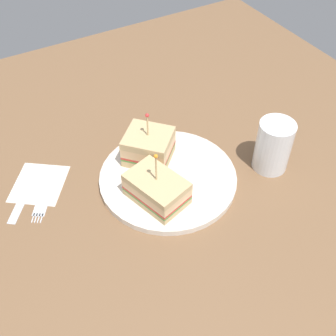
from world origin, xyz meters
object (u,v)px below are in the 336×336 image
object	(u,v)px
plate	(168,178)
drink_glass	(273,148)
fork	(43,201)
sandwich_half_back	(157,189)
sandwich_half_front	(149,146)
napkin	(39,184)
knife	(23,197)

from	to	relation	value
plate	drink_glass	world-z (taller)	drink_glass
fork	sandwich_half_back	bearing A→B (deg)	149.32
sandwich_half_front	fork	size ratio (longest dim) A/B	0.99
plate	napkin	size ratio (longest dim) A/B	2.53
plate	sandwich_half_front	bearing A→B (deg)	-82.43
plate	drink_glass	bearing A→B (deg)	161.64
plate	sandwich_half_front	xyz separation A→B (cm)	(0.80, -6.01, 3.49)
plate	napkin	world-z (taller)	plate
sandwich_half_front	drink_glass	distance (cm)	23.19
napkin	fork	bearing A→B (deg)	80.66
sandwich_half_front	fork	xyz separation A→B (cm)	(21.15, -0.60, -3.93)
napkin	sandwich_half_back	bearing A→B (deg)	138.64
plate	knife	distance (cm)	26.37
sandwich_half_front	fork	distance (cm)	21.52
sandwich_half_front	sandwich_half_back	world-z (taller)	same
plate	sandwich_half_back	xyz separation A→B (cm)	(4.40, 3.80, 3.06)
sandwich_half_back	fork	distance (cm)	20.70
plate	sandwich_half_back	size ratio (longest dim) A/B	2.15
sandwich_half_back	knife	world-z (taller)	sandwich_half_back
plate	sandwich_half_front	size ratio (longest dim) A/B	2.23
drink_glass	fork	bearing A→B (deg)	-17.50
napkin	fork	distance (cm)	4.46
sandwich_half_back	fork	xyz separation A→B (cm)	(17.55, -10.41, -3.51)
sandwich_half_back	napkin	bearing A→B (deg)	-41.36
drink_glass	fork	distance (cm)	43.02
fork	knife	bearing A→B (deg)	-42.05
plate	knife	xyz separation A→B (cm)	(24.74, -9.12, -0.44)
drink_glass	sandwich_half_front	bearing A→B (deg)	-31.96
sandwich_half_front	sandwich_half_back	distance (cm)	10.46
sandwich_half_front	knife	size ratio (longest dim) A/B	0.98
drink_glass	napkin	size ratio (longest dim) A/B	1.01
fork	knife	size ratio (longest dim) A/B	0.98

